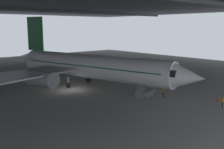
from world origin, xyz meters
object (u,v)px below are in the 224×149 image
crew_worker_near_nose (223,101)px  traffic_cone_orange (217,99)px  crew_worker_by_stairs (163,91)px  airplane_main (88,66)px  boarding_stairs (146,90)px

crew_worker_near_nose → traffic_cone_orange: 3.45m
crew_worker_near_nose → crew_worker_by_stairs: crew_worker_near_nose is taller
airplane_main → crew_worker_near_nose: size_ratio=22.60×
traffic_cone_orange → crew_worker_near_nose: bearing=-142.0°
boarding_stairs → crew_worker_near_nose: bearing=-77.3°
crew_worker_near_nose → traffic_cone_orange: (2.67, 2.08, -0.67)m
airplane_main → crew_worker_by_stairs: airplane_main is taller
boarding_stairs → crew_worker_by_stairs: size_ratio=2.86×
airplane_main → boarding_stairs: (3.15, -10.18, -2.80)m
boarding_stairs → crew_worker_by_stairs: boarding_stairs is taller
traffic_cone_orange → airplane_main: bearing=113.7°
crew_worker_near_nose → crew_worker_by_stairs: 8.22m
airplane_main → boarding_stairs: size_ratio=8.00×
airplane_main → traffic_cone_orange: bearing=-66.3°
traffic_cone_orange → boarding_stairs: bearing=120.6°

